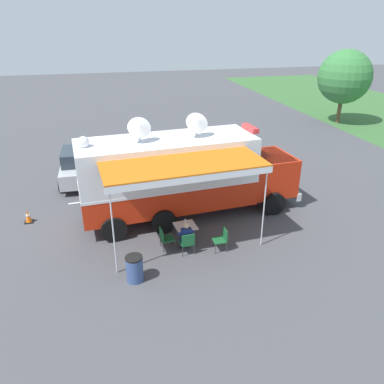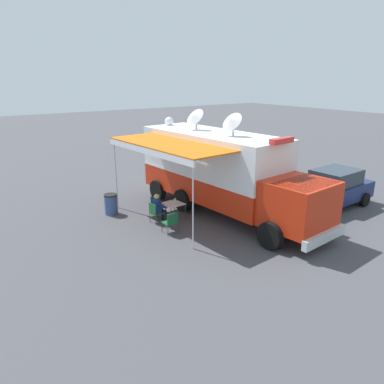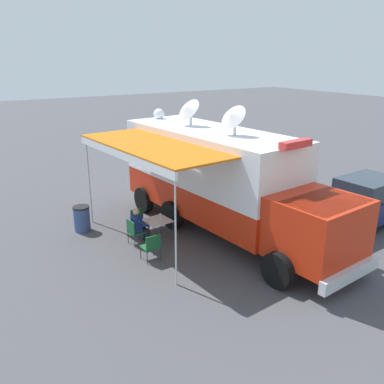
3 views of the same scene
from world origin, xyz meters
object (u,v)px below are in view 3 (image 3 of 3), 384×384
at_px(traffic_cone, 156,175).
at_px(car_behind_truck, 365,202).
at_px(folding_chair_at_table, 134,230).
at_px(folding_chair_spare_by_truck, 151,245).
at_px(folding_chair_beside_table, 139,220).
at_px(water_bottle, 160,217).
at_px(folding_table, 157,222).
at_px(car_far_corner, 249,161).
at_px(command_truck, 222,178).
at_px(seated_responder, 139,225).
at_px(trash_bin, 82,219).

bearing_deg(traffic_cone, car_behind_truck, 113.42).
distance_m(folding_chair_at_table, folding_chair_spare_by_truck, 1.30).
relative_size(folding_chair_at_table, folding_chair_beside_table, 1.00).
bearing_deg(water_bottle, folding_table, -10.62).
xyz_separation_m(folding_table, folding_chair_at_table, (0.80, -0.11, -0.16)).
height_order(folding_table, folding_chair_spare_by_truck, folding_chair_spare_by_truck).
bearing_deg(folding_table, traffic_cone, -117.04).
distance_m(traffic_cone, car_far_corner, 4.68).
xyz_separation_m(command_truck, seated_responder, (2.87, -0.63, -1.30)).
bearing_deg(seated_responder, trash_bin, -57.50).
relative_size(seated_responder, car_behind_truck, 0.29).
xyz_separation_m(water_bottle, traffic_cone, (-3.02, -6.13, -0.55)).
bearing_deg(folding_chair_at_table, car_far_corner, -154.03).
distance_m(command_truck, car_behind_truck, 5.37).
height_order(water_bottle, car_behind_truck, car_behind_truck).
height_order(command_truck, car_behind_truck, command_truck).
xyz_separation_m(folding_chair_beside_table, folding_chair_spare_by_truck, (0.54, 2.04, 0.00)).
bearing_deg(command_truck, trash_bin, -32.39).
xyz_separation_m(trash_bin, car_far_corner, (-9.16, -1.91, 0.42)).
bearing_deg(command_truck, folding_chair_at_table, -11.27).
relative_size(command_truck, car_far_corner, 2.29).
height_order(command_truck, folding_chair_at_table, command_truck).
height_order(trash_bin, traffic_cone, trash_bin).
height_order(water_bottle, trash_bin, water_bottle).
bearing_deg(water_bottle, traffic_cone, -116.19).
relative_size(water_bottle, folding_chair_beside_table, 0.26).
bearing_deg(car_far_corner, traffic_cone, -26.50).
distance_m(folding_chair_beside_table, folding_chair_spare_by_truck, 2.11).
relative_size(folding_chair_spare_by_truck, seated_responder, 0.70).
distance_m(folding_chair_spare_by_truck, car_far_corner, 9.65).
height_order(traffic_cone, car_far_corner, car_far_corner).
xyz_separation_m(trash_bin, car_behind_truck, (-8.88, 4.95, 0.42)).
relative_size(seated_responder, traffic_cone, 2.16).
bearing_deg(car_far_corner, folding_chair_at_table, 25.97).
distance_m(folding_table, folding_chair_spare_by_truck, 1.46).
bearing_deg(car_far_corner, folding_chair_beside_table, 22.89).
height_order(folding_chair_beside_table, traffic_cone, folding_chair_beside_table).
xyz_separation_m(folding_chair_spare_by_truck, traffic_cone, (-3.95, -7.30, -0.23)).
distance_m(folding_chair_spare_by_truck, traffic_cone, 8.31).
bearing_deg(folding_chair_beside_table, folding_chair_at_table, 55.26).
distance_m(command_truck, seated_responder, 3.21).
distance_m(command_truck, folding_chair_spare_by_truck, 3.47).
relative_size(water_bottle, folding_chair_spare_by_truck, 0.26).
distance_m(water_bottle, car_far_corner, 8.24).
bearing_deg(folding_chair_spare_by_truck, command_truck, -167.38).
relative_size(command_truck, folding_table, 11.18).
relative_size(command_truck, folding_chair_at_table, 11.10).
relative_size(folding_chair_spare_by_truck, trash_bin, 0.96).
height_order(folding_table, car_far_corner, car_far_corner).
height_order(command_truck, trash_bin, command_truck).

